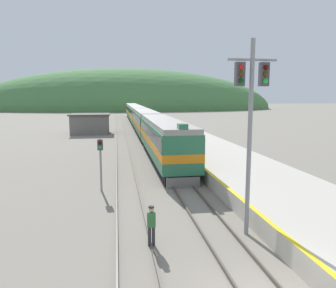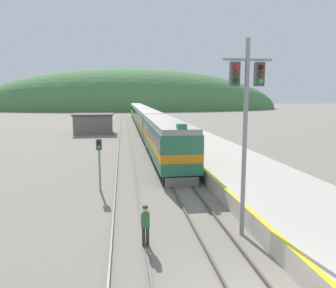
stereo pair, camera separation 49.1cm
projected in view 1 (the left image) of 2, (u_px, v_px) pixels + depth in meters
name	position (u px, v px, depth m)	size (l,w,h in m)	color
track_main	(136.00, 122.00, 78.47)	(1.52, 180.00, 0.16)	#4C443D
track_siding	(119.00, 122.00, 77.88)	(1.51, 180.00, 0.16)	#4C443D
platform	(170.00, 128.00, 59.66)	(6.81, 140.00, 1.00)	#BCB5A5
distant_hills	(126.00, 109.00, 158.33)	(144.03, 64.82, 38.41)	#477A42
station_shed	(90.00, 124.00, 55.43)	(6.67, 5.66, 3.35)	slate
express_train_lead_car	(164.00, 139.00, 31.59)	(3.02, 19.44, 4.44)	black
carriage_second	(145.00, 122.00, 52.10)	(3.01, 20.31, 4.08)	black
carriage_third	(137.00, 115.00, 72.81)	(3.01, 20.31, 4.08)	black
carriage_fourth	(132.00, 110.00, 93.53)	(3.01, 20.31, 4.08)	black
signal_mast_main	(251.00, 109.00, 14.33)	(2.20, 0.42, 8.77)	gray
signal_post_siding	(100.00, 153.00, 21.69)	(0.36, 0.42, 3.54)	gray
track_worker	(151.00, 223.00, 13.82)	(0.38, 0.25, 1.76)	#2D2D33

